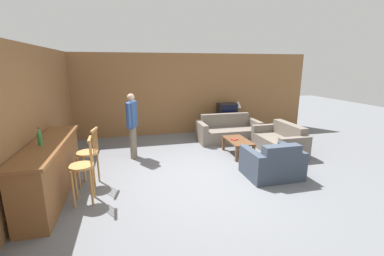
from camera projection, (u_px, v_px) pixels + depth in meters
name	position (u px, v px, depth m)	size (l,w,h in m)	color
ground_plane	(206.00, 178.00, 5.23)	(24.00, 24.00, 0.00)	slate
wall_back	(174.00, 94.00, 8.34)	(9.40, 0.08, 2.60)	olive
wall_left	(46.00, 110.00, 5.42)	(0.08, 8.64, 2.60)	olive
bar_counter	(51.00, 169.00, 4.40)	(0.55, 2.47, 0.98)	brown
bar_chair_near	(83.00, 170.00, 4.17)	(0.40, 0.40, 1.10)	#B77F42
bar_chair_mid	(88.00, 157.00, 4.79)	(0.46, 0.46, 1.10)	#B77F42
couch_far	(228.00, 131.00, 7.78)	(1.85, 0.88, 0.78)	#70665B
armchair_near	(273.00, 164.00, 5.21)	(1.07, 0.84, 0.76)	#384251
loveseat_right	(280.00, 141.00, 6.76)	(0.81, 1.53, 0.74)	#70665B
coffee_table	(238.00, 142.00, 6.50)	(0.51, 0.96, 0.39)	brown
tv_unit	(226.00, 125.00, 8.63)	(1.04, 0.46, 0.56)	#513823
tv	(227.00, 110.00, 8.50)	(0.60, 0.42, 0.44)	black
bottle	(40.00, 137.00, 4.12)	(0.07, 0.07, 0.29)	#2D7F3D
book_on_table	(234.00, 139.00, 6.48)	(0.20, 0.19, 0.02)	maroon
table_lamp	(238.00, 105.00, 8.56)	(0.22, 0.22, 0.51)	brown
person_by_window	(132.00, 122.00, 6.16)	(0.28, 0.51, 1.58)	#756B5B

